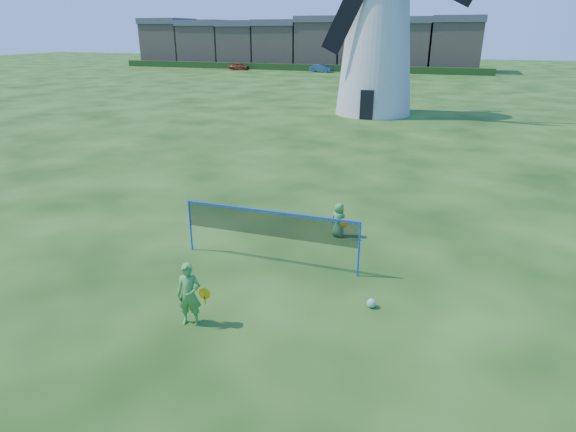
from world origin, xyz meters
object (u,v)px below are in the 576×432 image
(play_ball, at_px, (371,303))
(car_right, at_px, (321,68))
(player_girl, at_px, (189,295))
(car_left, at_px, (239,66))
(windmill, at_px, (378,31))
(player_boy, at_px, (339,220))
(badminton_net, at_px, (270,225))

(play_ball, height_order, car_right, car_right)
(player_girl, xyz_separation_m, car_left, (-29.24, 66.67, -0.15))
(windmill, height_order, player_boy, windmill)
(badminton_net, height_order, car_left, badminton_net)
(car_left, distance_m, car_right, 13.86)
(windmill, relative_size, play_ball, 81.05)
(player_girl, height_order, play_ball, player_girl)
(player_girl, bearing_deg, play_ball, 13.53)
(player_boy, distance_m, car_left, 68.39)
(car_left, bearing_deg, car_right, -90.64)
(player_girl, height_order, car_right, player_girl)
(player_girl, bearing_deg, car_left, 99.06)
(windmill, relative_size, car_left, 5.22)
(player_girl, distance_m, play_ball, 4.23)
(car_left, height_order, car_right, car_right)
(badminton_net, relative_size, car_left, 1.48)
(badminton_net, relative_size, car_right, 1.42)
(badminton_net, bearing_deg, player_girl, -99.62)
(player_girl, bearing_deg, player_boy, 56.64)
(play_ball, distance_m, car_right, 67.59)
(badminton_net, distance_m, play_ball, 3.58)
(player_girl, relative_size, car_left, 0.43)
(badminton_net, xyz_separation_m, play_ball, (3.12, -1.43, -1.03))
(player_boy, distance_m, car_right, 63.42)
(player_boy, distance_m, play_ball, 4.23)
(player_boy, relative_size, car_right, 0.31)
(badminton_net, distance_m, player_boy, 2.85)
(car_right, bearing_deg, player_girl, -161.14)
(badminton_net, relative_size, play_ball, 22.95)
(badminton_net, height_order, player_boy, badminton_net)
(badminton_net, bearing_deg, play_ball, -24.64)
(windmill, distance_m, car_right, 39.90)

